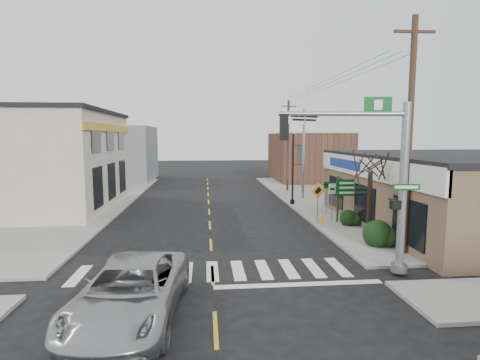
{
  "coord_description": "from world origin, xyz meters",
  "views": [
    {
      "loc": [
        -0.23,
        -13.58,
        5.15
      ],
      "look_at": [
        1.67,
        6.78,
        2.8
      ],
      "focal_mm": 28.0,
      "sensor_mm": 36.0,
      "label": 1
    }
  ],
  "objects": [
    {
      "name": "suv",
      "position": [
        -2.36,
        -3.2,
        0.81
      ],
      "size": [
        3.17,
        6.04,
        1.62
      ],
      "primitive_type": "imported",
      "rotation": [
        0.0,
        0.0,
        -0.08
      ],
      "color": "#A1A3A7",
      "rests_on": "ground"
    },
    {
      "name": "dance_center_sign",
      "position": [
        7.77,
        16.36,
        5.6
      ],
      "size": [
        3.45,
        0.22,
        7.33
      ],
      "rotation": [
        0.0,
        0.0,
        0.43
      ],
      "color": "gray",
      "rests_on": "sidewalk_right"
    },
    {
      "name": "center_line",
      "position": [
        0.0,
        8.0,
        0.01
      ],
      "size": [
        0.12,
        56.0,
        0.01
      ],
      "primitive_type": "cube",
      "color": "gold",
      "rests_on": "ground"
    },
    {
      "name": "shrub_front",
      "position": [
        7.74,
        2.79,
        0.64
      ],
      "size": [
        1.36,
        1.36,
        1.02
      ],
      "primitive_type": "ellipsoid",
      "color": "#183312",
      "rests_on": "sidewalk_right"
    },
    {
      "name": "thrift_store",
      "position": [
        14.5,
        6.0,
        2.0
      ],
      "size": [
        12.0,
        14.0,
        4.0
      ],
      "primitive_type": "cube",
      "color": "brown",
      "rests_on": "ground"
    },
    {
      "name": "utility_pole_near",
      "position": [
        8.36,
        1.56,
        5.24
      ],
      "size": [
        1.73,
        0.26,
        9.96
      ],
      "rotation": [
        0.0,
        0.0,
        -0.04
      ],
      "color": "#4B3621",
      "rests_on": "sidewalk_right"
    },
    {
      "name": "utility_pole_far",
      "position": [
        7.5,
        20.97,
        4.45
      ],
      "size": [
        1.46,
        0.22,
        8.42
      ],
      "rotation": [
        0.0,
        0.0,
        0.11
      ],
      "color": "#3E321E",
      "rests_on": "sidewalk_right"
    },
    {
      "name": "bldg_distant_right",
      "position": [
        12.0,
        30.0,
        2.8
      ],
      "size": [
        8.0,
        10.0,
        5.6
      ],
      "primitive_type": "cube",
      "color": "brown",
      "rests_on": "ground"
    },
    {
      "name": "left_building",
      "position": [
        -13.0,
        14.0,
        3.4
      ],
      "size": [
        12.0,
        12.0,
        6.8
      ],
      "primitive_type": "cube",
      "color": "beige",
      "rests_on": "ground"
    },
    {
      "name": "traffic_signal_pole",
      "position": [
        6.19,
        -0.67,
        3.96
      ],
      "size": [
        5.09,
        0.39,
        6.44
      ],
      "rotation": [
        0.0,
        0.0,
        -0.08
      ],
      "color": "gray",
      "rests_on": "sidewalk_right"
    },
    {
      "name": "bare_tree",
      "position": [
        7.5,
        3.25,
        4.16
      ],
      "size": [
        2.56,
        2.56,
        5.13
      ],
      "rotation": [
        0.0,
        0.0,
        -0.37
      ],
      "color": "black",
      "rests_on": "sidewalk_right"
    },
    {
      "name": "sidewalk_left",
      "position": [
        -9.0,
        13.0,
        0.07
      ],
      "size": [
        6.0,
        38.0,
        0.13
      ],
      "primitive_type": "cube",
      "color": "gray",
      "rests_on": "ground"
    },
    {
      "name": "fire_hydrant",
      "position": [
        6.3,
        6.78,
        0.47
      ],
      "size": [
        0.2,
        0.2,
        0.62
      ],
      "rotation": [
        0.0,
        0.0,
        0.05
      ],
      "color": "#EFAD14",
      "rests_on": "sidewalk_right"
    },
    {
      "name": "ped_crossing_sign",
      "position": [
        6.3,
        7.48,
        1.79
      ],
      "size": [
        0.93,
        0.07,
        2.38
      ],
      "rotation": [
        0.0,
        0.0,
        0.22
      ],
      "color": "gray",
      "rests_on": "sidewalk_right"
    },
    {
      "name": "ground",
      "position": [
        0.0,
        0.0,
        0.0
      ],
      "size": [
        140.0,
        140.0,
        0.0
      ],
      "primitive_type": "plane",
      "color": "black",
      "rests_on": "ground"
    },
    {
      "name": "guide_sign",
      "position": [
        8.2,
        7.59,
        1.91
      ],
      "size": [
        1.57,
        0.13,
        2.74
      ],
      "rotation": [
        0.0,
        0.0,
        -0.01
      ],
      "color": "#473121",
      "rests_on": "sidewalk_right"
    },
    {
      "name": "shrub_back",
      "position": [
        7.94,
        6.85,
        0.5
      ],
      "size": [
        1.0,
        1.0,
        0.75
      ],
      "primitive_type": "ellipsoid",
      "color": "#153217",
      "rests_on": "sidewalk_right"
    },
    {
      "name": "lamp_post",
      "position": [
        6.36,
        13.83,
        3.33
      ],
      "size": [
        0.72,
        0.56,
        5.52
      ],
      "rotation": [
        0.0,
        0.0,
        -0.43
      ],
      "color": "black",
      "rests_on": "sidewalk_right"
    },
    {
      "name": "crosswalk",
      "position": [
        0.0,
        0.4,
        0.01
      ],
      "size": [
        11.0,
        2.2,
        0.01
      ],
      "primitive_type": "cube",
      "color": "silver",
      "rests_on": "ground"
    },
    {
      "name": "sidewalk_right",
      "position": [
        9.0,
        13.0,
        0.07
      ],
      "size": [
        6.0,
        38.0,
        0.13
      ],
      "primitive_type": "cube",
      "color": "gray",
      "rests_on": "ground"
    },
    {
      "name": "bldg_distant_left",
      "position": [
        -11.0,
        32.0,
        3.2
      ],
      "size": [
        9.0,
        10.0,
        6.4
      ],
      "primitive_type": "cube",
      "color": "slate",
      "rests_on": "ground"
    }
  ]
}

